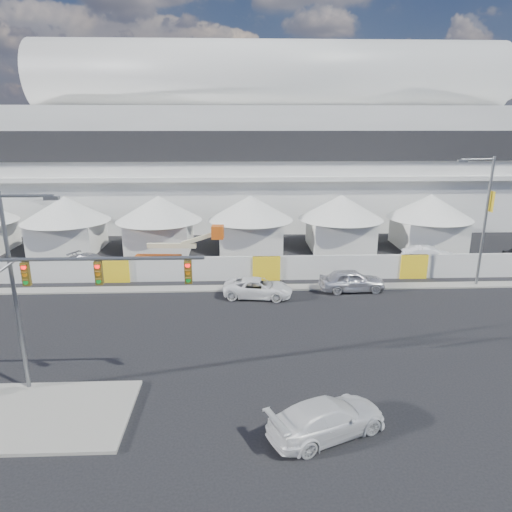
{
  "coord_description": "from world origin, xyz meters",
  "views": [
    {
      "loc": [
        3.79,
        -20.36,
        12.27
      ],
      "look_at": [
        4.99,
        10.0,
        3.34
      ],
      "focal_mm": 32.0,
      "sensor_mm": 36.0,
      "label": 1
    }
  ],
  "objects_px": {
    "lot_car_c": "(92,261)",
    "traffic_mast": "(18,310)",
    "lot_car_a": "(429,256)",
    "streetlight_median": "(18,280)",
    "sedan_silver": "(352,280)",
    "pickup_near": "(327,418)",
    "pickup_curb": "(258,288)",
    "boom_lift": "(166,258)",
    "streetlight_curb": "(483,213)"
  },
  "relations": [
    {
      "from": "streetlight_curb",
      "to": "pickup_near",
      "type": "bearing_deg",
      "value": -130.86
    },
    {
      "from": "sedan_silver",
      "to": "pickup_near",
      "type": "height_order",
      "value": "sedan_silver"
    },
    {
      "from": "streetlight_curb",
      "to": "lot_car_a",
      "type": "bearing_deg",
      "value": 101.93
    },
    {
      "from": "lot_car_a",
      "to": "traffic_mast",
      "type": "distance_m",
      "value": 33.45
    },
    {
      "from": "sedan_silver",
      "to": "traffic_mast",
      "type": "bearing_deg",
      "value": 122.98
    },
    {
      "from": "sedan_silver",
      "to": "streetlight_curb",
      "type": "height_order",
      "value": "streetlight_curb"
    },
    {
      "from": "streetlight_median",
      "to": "streetlight_curb",
      "type": "distance_m",
      "value": 31.14
    },
    {
      "from": "traffic_mast",
      "to": "boom_lift",
      "type": "xyz_separation_m",
      "value": [
        3.48,
        18.79,
        -3.27
      ]
    },
    {
      "from": "lot_car_a",
      "to": "traffic_mast",
      "type": "bearing_deg",
      "value": 138.68
    },
    {
      "from": "streetlight_median",
      "to": "boom_lift",
      "type": "height_order",
      "value": "streetlight_median"
    },
    {
      "from": "pickup_near",
      "to": "lot_car_c",
      "type": "bearing_deg",
      "value": 11.94
    },
    {
      "from": "lot_car_a",
      "to": "streetlight_median",
      "type": "xyz_separation_m",
      "value": [
        -26.94,
        -19.04,
        4.74
      ]
    },
    {
      "from": "pickup_near",
      "to": "lot_car_c",
      "type": "relative_size",
      "value": 1.17
    },
    {
      "from": "sedan_silver",
      "to": "lot_car_c",
      "type": "relative_size",
      "value": 1.13
    },
    {
      "from": "sedan_silver",
      "to": "streetlight_median",
      "type": "distance_m",
      "value": 22.73
    },
    {
      "from": "sedan_silver",
      "to": "streetlight_median",
      "type": "xyz_separation_m",
      "value": [
        -18.36,
        -12.56,
        4.68
      ]
    },
    {
      "from": "pickup_near",
      "to": "traffic_mast",
      "type": "height_order",
      "value": "traffic_mast"
    },
    {
      "from": "pickup_curb",
      "to": "streetlight_curb",
      "type": "bearing_deg",
      "value": -75.79
    },
    {
      "from": "pickup_curb",
      "to": "streetlight_median",
      "type": "bearing_deg",
      "value": 144.3
    },
    {
      "from": "pickup_near",
      "to": "streetlight_median",
      "type": "relative_size",
      "value": 0.54
    },
    {
      "from": "sedan_silver",
      "to": "traffic_mast",
      "type": "distance_m",
      "value": 22.78
    },
    {
      "from": "pickup_near",
      "to": "traffic_mast",
      "type": "xyz_separation_m",
      "value": [
        -13.27,
        3.19,
        3.6
      ]
    },
    {
      "from": "streetlight_median",
      "to": "streetlight_curb",
      "type": "xyz_separation_m",
      "value": [
        28.15,
        13.3,
        0.24
      ]
    },
    {
      "from": "lot_car_c",
      "to": "streetlight_median",
      "type": "xyz_separation_m",
      "value": [
        2.97,
        -18.95,
        4.89
      ]
    },
    {
      "from": "lot_car_c",
      "to": "traffic_mast",
      "type": "relative_size",
      "value": 0.4
    },
    {
      "from": "sedan_silver",
      "to": "lot_car_a",
      "type": "height_order",
      "value": "sedan_silver"
    },
    {
      "from": "pickup_curb",
      "to": "lot_car_a",
      "type": "distance_m",
      "value": 17.41
    },
    {
      "from": "sedan_silver",
      "to": "pickup_curb",
      "type": "relative_size",
      "value": 0.97
    },
    {
      "from": "lot_car_c",
      "to": "streetlight_curb",
      "type": "distance_m",
      "value": 32.05
    },
    {
      "from": "sedan_silver",
      "to": "pickup_near",
      "type": "relative_size",
      "value": 0.96
    },
    {
      "from": "pickup_curb",
      "to": "pickup_near",
      "type": "relative_size",
      "value": 0.98
    },
    {
      "from": "pickup_near",
      "to": "lot_car_a",
      "type": "distance_m",
      "value": 26.56
    },
    {
      "from": "sedan_silver",
      "to": "boom_lift",
      "type": "height_order",
      "value": "boom_lift"
    },
    {
      "from": "sedan_silver",
      "to": "streetlight_median",
      "type": "bearing_deg",
      "value": 121.57
    },
    {
      "from": "pickup_near",
      "to": "lot_car_c",
      "type": "height_order",
      "value": "pickup_near"
    },
    {
      "from": "pickup_near",
      "to": "lot_car_a",
      "type": "relative_size",
      "value": 1.07
    },
    {
      "from": "streetlight_median",
      "to": "boom_lift",
      "type": "distance_m",
      "value": 19.07
    },
    {
      "from": "lot_car_a",
      "to": "streetlight_median",
      "type": "height_order",
      "value": "streetlight_median"
    },
    {
      "from": "sedan_silver",
      "to": "boom_lift",
      "type": "relative_size",
      "value": 0.62
    },
    {
      "from": "lot_car_c",
      "to": "pickup_near",
      "type": "bearing_deg",
      "value": -117.76
    },
    {
      "from": "sedan_silver",
      "to": "pickup_curb",
      "type": "bearing_deg",
      "value": 95.08
    },
    {
      "from": "traffic_mast",
      "to": "streetlight_curb",
      "type": "xyz_separation_m",
      "value": [
        28.05,
        13.9,
        1.42
      ]
    },
    {
      "from": "sedan_silver",
      "to": "lot_car_c",
      "type": "distance_m",
      "value": 22.27
    },
    {
      "from": "streetlight_curb",
      "to": "boom_lift",
      "type": "bearing_deg",
      "value": 168.74
    },
    {
      "from": "streetlight_curb",
      "to": "boom_lift",
      "type": "distance_m",
      "value": 25.49
    },
    {
      "from": "lot_car_c",
      "to": "streetlight_curb",
      "type": "bearing_deg",
      "value": -73.75
    },
    {
      "from": "sedan_silver",
      "to": "streetlight_median",
      "type": "height_order",
      "value": "streetlight_median"
    },
    {
      "from": "pickup_curb",
      "to": "lot_car_a",
      "type": "bearing_deg",
      "value": -56.23
    },
    {
      "from": "pickup_curb",
      "to": "traffic_mast",
      "type": "relative_size",
      "value": 0.46
    },
    {
      "from": "pickup_curb",
      "to": "streetlight_median",
      "type": "distance_m",
      "value": 16.82
    }
  ]
}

